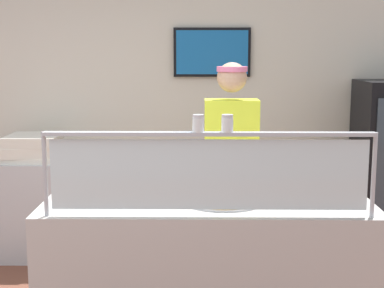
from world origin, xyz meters
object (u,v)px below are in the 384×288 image
object	(u,v)px
parmesan_shaker	(198,124)
pepper_flake_shaker	(227,124)
worker_figure	(232,169)
pizza_box_stack	(33,147)
pizza_tray	(223,198)
pizza_server	(218,195)

from	to	relation	value
parmesan_shaker	pepper_flake_shaker	size ratio (longest dim) A/B	0.99
pepper_flake_shaker	parmesan_shaker	bearing A→B (deg)	180.00
pepper_flake_shaker	worker_figure	distance (m)	1.10
pizza_box_stack	worker_figure	bearing A→B (deg)	-29.47
pepper_flake_shaker	worker_figure	xyz separation A→B (m)	(0.08, 1.00, -0.45)
pizza_tray	parmesan_shaker	xyz separation A→B (m)	(-0.15, -0.32, 0.49)
pizza_server	worker_figure	distance (m)	0.71
pizza_tray	parmesan_shaker	world-z (taller)	parmesan_shaker
pizza_tray	pizza_box_stack	distance (m)	2.31
pizza_tray	pizza_box_stack	size ratio (longest dim) A/B	1.04
pizza_server	parmesan_shaker	distance (m)	0.57
worker_figure	pizza_box_stack	size ratio (longest dim) A/B	3.58
pizza_tray	pepper_flake_shaker	world-z (taller)	pepper_flake_shaker
pizza_server	parmesan_shaker	bearing A→B (deg)	-120.78
pizza_server	worker_figure	bearing A→B (deg)	70.41
pizza_tray	worker_figure	distance (m)	0.68
pepper_flake_shaker	pizza_box_stack	xyz separation A→B (m)	(-1.62, 1.97, -0.46)
parmesan_shaker	worker_figure	xyz separation A→B (m)	(0.24, 1.00, -0.45)
pizza_tray	pizza_box_stack	xyz separation A→B (m)	(-1.62, 1.64, 0.03)
pizza_tray	pizza_server	size ratio (longest dim) A/B	1.83
parmesan_shaker	worker_figure	bearing A→B (deg)	76.67
pizza_server	worker_figure	xyz separation A→B (m)	(0.12, 0.70, 0.02)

